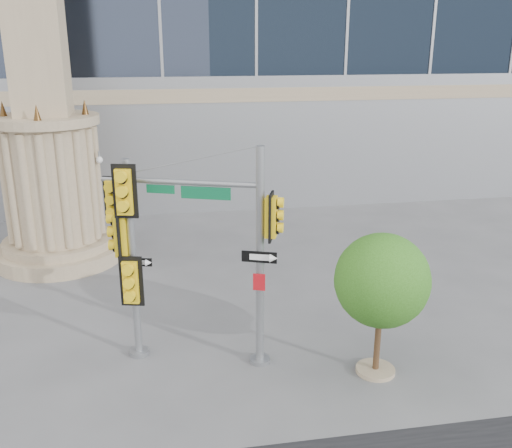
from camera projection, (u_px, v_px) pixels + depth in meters
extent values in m
plane|color=#545456|center=(276.00, 384.00, 13.02)|extent=(120.00, 120.00, 0.00)
cylinder|color=gray|center=(60.00, 252.00, 20.40)|extent=(4.40, 4.40, 0.50)
cylinder|color=gray|center=(59.00, 241.00, 20.27)|extent=(3.80, 3.80, 0.30)
cylinder|color=gray|center=(53.00, 183.00, 19.61)|extent=(3.00, 3.00, 4.00)
cylinder|color=gray|center=(45.00, 120.00, 18.95)|extent=(3.50, 3.50, 0.30)
cone|color=#472D14|center=(85.00, 107.00, 19.04)|extent=(0.24, 0.24, 0.50)
cone|color=#472D14|center=(3.00, 108.00, 18.61)|extent=(0.24, 0.24, 0.50)
cylinder|color=slate|center=(260.00, 360.00, 13.90)|extent=(0.50, 0.50, 0.11)
cylinder|color=slate|center=(260.00, 260.00, 13.09)|extent=(0.19, 0.19, 5.31)
cylinder|color=slate|center=(179.00, 182.00, 12.86)|extent=(3.54, 1.39, 0.12)
cube|color=#0B5E36|center=(206.00, 193.00, 12.81)|extent=(1.09, 0.43, 0.28)
cube|color=yellow|center=(114.00, 200.00, 13.28)|extent=(0.54, 0.40, 1.11)
cube|color=yellow|center=(271.00, 217.00, 12.72)|extent=(0.40, 0.54, 1.11)
cube|color=black|center=(259.00, 257.00, 12.94)|extent=(0.77, 0.30, 0.27)
cube|color=#B71018|center=(259.00, 282.00, 13.13)|extent=(0.28, 0.12, 0.41)
cylinder|color=slate|center=(139.00, 352.00, 14.22)|extent=(0.48, 0.48, 0.12)
cylinder|color=slate|center=(133.00, 262.00, 13.47)|extent=(0.18, 0.18, 4.96)
cube|color=yellow|center=(125.00, 191.00, 12.71)|extent=(0.59, 0.39, 1.24)
cube|color=yellow|center=(122.00, 234.00, 13.27)|extent=(0.39, 0.59, 1.24)
cube|color=yellow|center=(132.00, 281.00, 13.39)|extent=(0.59, 0.39, 1.24)
cube|color=black|center=(139.00, 262.00, 13.33)|extent=(0.61, 0.17, 0.20)
cylinder|color=gray|center=(375.00, 370.00, 13.47)|extent=(0.92, 0.92, 0.10)
cylinder|color=#382314|center=(378.00, 337.00, 13.20)|extent=(0.14, 0.14, 1.84)
sphere|color=#285C15|center=(382.00, 280.00, 12.76)|extent=(2.15, 2.15, 2.15)
sphere|color=#285C15|center=(396.00, 287.00, 13.17)|extent=(1.33, 1.33, 1.33)
sphere|color=#285C15|center=(370.00, 297.00, 12.54)|extent=(1.13, 1.13, 1.13)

